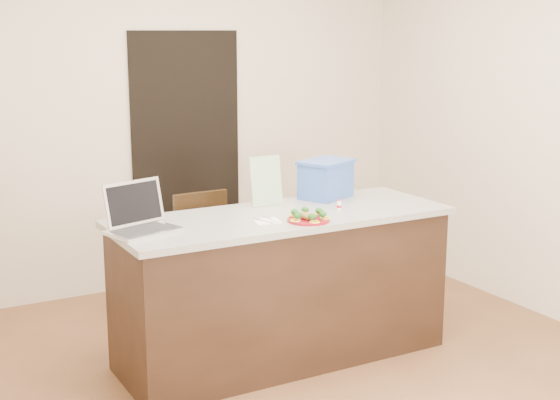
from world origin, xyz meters
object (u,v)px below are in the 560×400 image
plate (309,220)px  laptop (139,217)px  chair (207,250)px  island (282,286)px  blue_box (326,179)px  yogurt_bottle (339,205)px  napkin (267,221)px

plate → laptop: laptop is taller
laptop → chair: (0.74, 0.76, -0.48)m
island → blue_box: (0.48, 0.26, 0.58)m
yogurt_bottle → laptop: (-1.24, 0.12, 0.04)m
laptop → blue_box: bearing=-7.9°
yogurt_bottle → napkin: bearing=-174.2°
napkin → laptop: bearing=166.0°
plate → blue_box: bearing=49.1°
plate → yogurt_bottle: (0.32, 0.17, 0.02)m
yogurt_bottle → blue_box: blue_box is taller
plate → yogurt_bottle: 0.36m
island → chair: (-0.14, 0.81, 0.05)m
plate → laptop: size_ratio=0.58×
laptop → blue_box: size_ratio=1.02×
plate → chair: (-0.19, 1.05, -0.42)m
chair → island: bearing=-81.5°
blue_box → chair: 0.98m
island → napkin: 0.51m
napkin → yogurt_bottle: 0.54m
plate → blue_box: blue_box is taller
blue_box → plate: bearing=-155.1°
laptop → blue_box: 1.37m
plate → napkin: bearing=152.8°
plate → island: bearing=100.2°
yogurt_bottle → plate: bearing=-152.6°
laptop → blue_box: laptop is taller
plate → laptop: bearing=162.7°
laptop → chair: laptop is taller
island → blue_box: blue_box is taller
yogurt_bottle → blue_box: size_ratio=0.15×
napkin → blue_box: 0.77m
laptop → napkin: bearing=-30.9°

